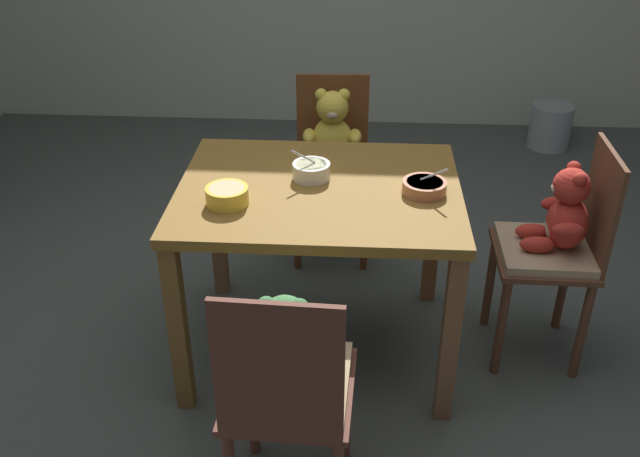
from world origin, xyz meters
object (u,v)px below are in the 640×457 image
(porridge_bowl_white_center, at_px, (311,171))
(metal_pail, at_px, (550,126))
(teddy_chair_far_center, at_px, (332,145))
(porridge_bowl_yellow_near_left, at_px, (227,195))
(teddy_chair_near_right, at_px, (558,235))
(porridge_bowl_terracotta_near_right, at_px, (424,187))
(dining_table, at_px, (319,211))
(teddy_chair_near_front, at_px, (287,376))

(porridge_bowl_white_center, distance_m, metal_pail, 2.61)
(teddy_chair_far_center, distance_m, porridge_bowl_yellow_near_left, 1.04)
(porridge_bowl_yellow_near_left, bearing_deg, metal_pail, 53.42)
(teddy_chair_far_center, relative_size, teddy_chair_near_right, 0.96)
(porridge_bowl_white_center, xyz_separation_m, porridge_bowl_terracotta_near_right, (0.41, -0.09, -0.01))
(dining_table, bearing_deg, porridge_bowl_yellow_near_left, -153.77)
(dining_table, height_order, teddy_chair_near_right, teddy_chair_near_right)
(metal_pail, bearing_deg, teddy_chair_far_center, -135.95)
(metal_pail, bearing_deg, porridge_bowl_terracotta_near_right, -115.10)
(porridge_bowl_yellow_near_left, distance_m, metal_pail, 2.94)
(teddy_chair_near_front, height_order, metal_pail, teddy_chair_near_front)
(porridge_bowl_white_center, height_order, metal_pail, porridge_bowl_white_center)
(teddy_chair_near_front, height_order, teddy_chair_near_right, teddy_chair_near_front)
(porridge_bowl_yellow_near_left, relative_size, porridge_bowl_terracotta_near_right, 0.94)
(teddy_chair_near_right, relative_size, porridge_bowl_terracotta_near_right, 5.64)
(teddy_chair_near_front, height_order, porridge_bowl_terracotta_near_right, teddy_chair_near_front)
(porridge_bowl_terracotta_near_right, bearing_deg, teddy_chair_far_center, 113.71)
(porridge_bowl_white_center, bearing_deg, porridge_bowl_terracotta_near_right, -12.68)
(porridge_bowl_terracotta_near_right, bearing_deg, teddy_chair_near_front, -118.52)
(teddy_chair_near_front, height_order, porridge_bowl_yellow_near_left, teddy_chair_near_front)
(dining_table, relative_size, teddy_chair_far_center, 1.20)
(teddy_chair_near_right, bearing_deg, metal_pail, -102.38)
(dining_table, distance_m, porridge_bowl_terracotta_near_right, 0.40)
(teddy_chair_near_front, relative_size, porridge_bowl_terracotta_near_right, 5.69)
(teddy_chair_far_center, xyz_separation_m, porridge_bowl_terracotta_near_right, (0.37, -0.84, 0.21))
(teddy_chair_near_front, distance_m, teddy_chair_far_center, 1.61)
(teddy_chair_near_right, relative_size, metal_pail, 3.09)
(teddy_chair_near_right, bearing_deg, porridge_bowl_terracotta_near_right, 7.54)
(teddy_chair_far_center, distance_m, porridge_bowl_white_center, 0.78)
(teddy_chair_far_center, bearing_deg, porridge_bowl_yellow_near_left, -20.52)
(teddy_chair_far_center, relative_size, porridge_bowl_yellow_near_left, 5.72)
(porridge_bowl_terracotta_near_right, bearing_deg, metal_pail, 64.90)
(teddy_chair_far_center, relative_size, metal_pail, 2.96)
(dining_table, bearing_deg, porridge_bowl_terracotta_near_right, -4.21)
(teddy_chair_near_front, distance_m, porridge_bowl_yellow_near_left, 0.74)
(porridge_bowl_white_center, relative_size, metal_pail, 0.49)
(teddy_chair_far_center, height_order, porridge_bowl_terracotta_near_right, porridge_bowl_terracotta_near_right)
(porridge_bowl_terracotta_near_right, height_order, metal_pail, porridge_bowl_terracotta_near_right)
(teddy_chair_far_center, xyz_separation_m, teddy_chair_near_right, (0.89, -0.77, -0.01))
(porridge_bowl_white_center, bearing_deg, porridge_bowl_yellow_near_left, -141.84)
(porridge_bowl_white_center, xyz_separation_m, porridge_bowl_yellow_near_left, (-0.28, -0.22, 0.00))
(teddy_chair_near_right, distance_m, metal_pail, 2.21)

